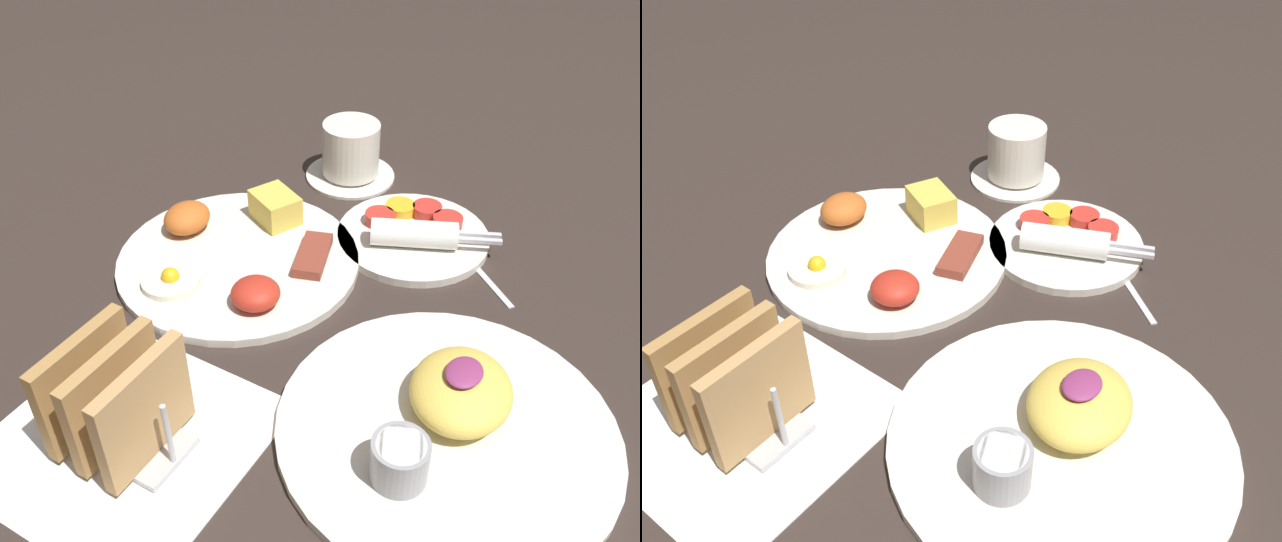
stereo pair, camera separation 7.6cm
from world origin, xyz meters
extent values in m
plane|color=#332823|center=(0.00, 0.00, 0.00)|extent=(3.00, 3.00, 0.00)
cube|color=white|center=(-0.18, 0.08, 0.00)|extent=(0.22, 0.22, 0.00)
cylinder|color=silver|center=(0.08, 0.14, 0.01)|extent=(0.27, 0.27, 0.01)
cube|color=#E5C64C|center=(0.16, 0.15, 0.03)|extent=(0.06, 0.07, 0.04)
ellipsoid|color=#C66023|center=(0.09, 0.23, 0.03)|extent=(0.06, 0.05, 0.03)
cylinder|color=#F4EACC|center=(0.00, 0.18, 0.01)|extent=(0.06, 0.06, 0.01)
sphere|color=yellow|center=(0.00, 0.18, 0.02)|extent=(0.02, 0.02, 0.02)
ellipsoid|color=red|center=(0.02, 0.08, 0.02)|extent=(0.05, 0.05, 0.03)
cube|color=brown|center=(0.11, 0.07, 0.02)|extent=(0.08, 0.05, 0.01)
cylinder|color=silver|center=(0.22, -0.01, 0.01)|extent=(0.18, 0.18, 0.01)
cylinder|color=red|center=(0.25, -0.04, 0.02)|extent=(0.04, 0.04, 0.01)
cylinder|color=red|center=(0.26, -0.01, 0.02)|extent=(0.04, 0.04, 0.01)
cylinder|color=gold|center=(0.25, 0.02, 0.02)|extent=(0.04, 0.04, 0.01)
cylinder|color=red|center=(0.22, 0.03, 0.02)|extent=(0.04, 0.04, 0.01)
cylinder|color=white|center=(0.20, -0.02, 0.03)|extent=(0.07, 0.10, 0.03)
cube|color=silver|center=(0.23, -0.09, 0.03)|extent=(0.03, 0.05, 0.00)
cube|color=silver|center=(0.22, -0.09, 0.03)|extent=(0.03, 0.05, 0.00)
cylinder|color=silver|center=(-0.03, -0.16, 0.01)|extent=(0.30, 0.30, 0.01)
ellipsoid|color=#EAC651|center=(-0.01, -0.16, 0.03)|extent=(0.12, 0.11, 0.04)
ellipsoid|color=#8C3366|center=(-0.01, -0.16, 0.05)|extent=(0.04, 0.03, 0.01)
cylinder|color=#99999E|center=(-0.10, -0.14, 0.03)|extent=(0.05, 0.05, 0.04)
cylinder|color=white|center=(-0.10, -0.14, 0.05)|extent=(0.04, 0.04, 0.01)
cube|color=#B7B7BC|center=(-0.18, 0.08, 0.01)|extent=(0.06, 0.12, 0.01)
cube|color=tan|center=(-0.18, 0.05, 0.06)|extent=(0.10, 0.01, 0.10)
cube|color=#B2844C|center=(-0.18, 0.08, 0.06)|extent=(0.10, 0.01, 0.10)
cube|color=#AB7D45|center=(-0.18, 0.11, 0.06)|extent=(0.10, 0.01, 0.10)
cylinder|color=#B7B7BC|center=(-0.18, 0.03, 0.04)|extent=(0.01, 0.00, 0.07)
cylinder|color=#B7B7BC|center=(-0.18, 0.14, 0.04)|extent=(0.01, 0.01, 0.07)
cylinder|color=silver|center=(0.31, 0.12, 0.00)|extent=(0.12, 0.12, 0.01)
cylinder|color=silver|center=(0.31, 0.12, 0.04)|extent=(0.08, 0.08, 0.07)
cylinder|color=#381E0F|center=(0.31, 0.12, 0.07)|extent=(0.06, 0.06, 0.01)
cube|color=silver|center=(0.19, -0.11, 0.00)|extent=(0.08, 0.09, 0.00)
ellipsoid|color=silver|center=(0.23, -0.06, 0.00)|extent=(0.02, 0.02, 0.01)
camera|label=1|loc=(-0.44, -0.26, 0.50)|focal=40.00mm
camera|label=2|loc=(-0.39, -0.33, 0.50)|focal=40.00mm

